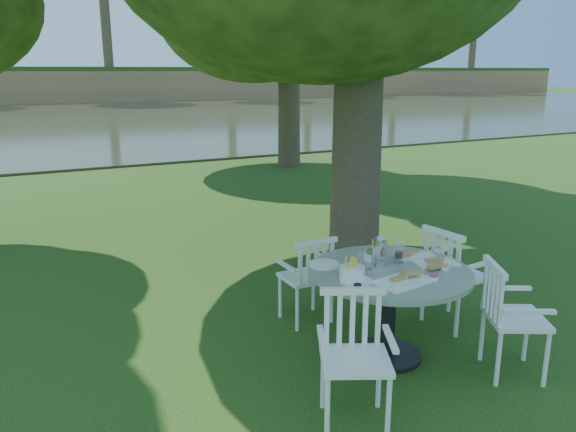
# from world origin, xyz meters

# --- Properties ---
(ground) EXTENTS (140.00, 140.00, 0.00)m
(ground) POSITION_xyz_m (0.00, 0.00, 0.00)
(ground) COLOR #15350B
(ground) RESTS_ON ground
(table) EXTENTS (1.27, 1.27, 0.75)m
(table) POSITION_xyz_m (0.12, -1.32, 0.59)
(table) COLOR black
(table) RESTS_ON ground
(chair_ne) EXTENTS (0.48, 0.51, 0.92)m
(chair_ne) POSITION_xyz_m (0.95, -1.09, 0.54)
(chair_ne) COLOR white
(chair_ne) RESTS_ON ground
(chair_nw) EXTENTS (0.43, 0.40, 0.83)m
(chair_nw) POSITION_xyz_m (-0.12, -0.48, 0.49)
(chair_nw) COLOR white
(chair_nw) RESTS_ON ground
(chair_sw) EXTENTS (0.58, 0.56, 0.87)m
(chair_sw) POSITION_xyz_m (-0.57, -1.85, 0.51)
(chair_sw) COLOR white
(chair_sw) RESTS_ON ground
(chair_se) EXTENTS (0.58, 0.59, 0.88)m
(chair_se) POSITION_xyz_m (0.75, -1.91, 0.52)
(chair_se) COLOR white
(chair_se) RESTS_ON ground
(tableware) EXTENTS (1.13, 0.88, 0.23)m
(tableware) POSITION_xyz_m (0.05, -1.27, 0.80)
(tableware) COLOR white
(tableware) RESTS_ON table
(river) EXTENTS (100.00, 28.00, 0.12)m
(river) POSITION_xyz_m (0.00, 23.00, 0.00)
(river) COLOR #2A311D
(river) RESTS_ON ground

